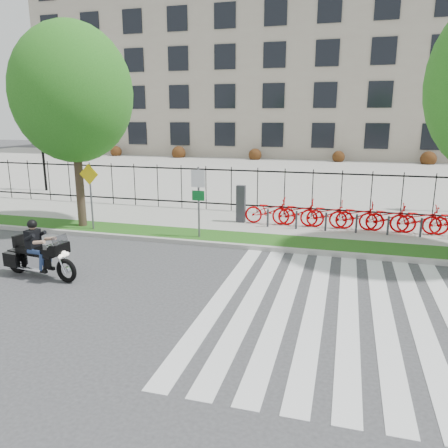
# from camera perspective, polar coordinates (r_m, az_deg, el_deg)

# --- Properties ---
(ground) EXTENTS (120.00, 120.00, 0.00)m
(ground) POSITION_cam_1_polar(r_m,az_deg,el_deg) (11.66, -10.80, -8.22)
(ground) COLOR #363639
(ground) RESTS_ON ground
(curb) EXTENTS (60.00, 0.20, 0.15)m
(curb) POSITION_cam_1_polar(r_m,az_deg,el_deg) (15.20, -3.97, -2.43)
(curb) COLOR #A3A19A
(curb) RESTS_ON ground
(grass_verge) EXTENTS (60.00, 1.50, 0.15)m
(grass_verge) POSITION_cam_1_polar(r_m,az_deg,el_deg) (15.97, -2.95, -1.61)
(grass_verge) COLOR #195214
(grass_verge) RESTS_ON ground
(sidewalk) EXTENTS (60.00, 3.50, 0.15)m
(sidewalk) POSITION_cam_1_polar(r_m,az_deg,el_deg) (18.28, -0.45, 0.41)
(sidewalk) COLOR gray
(sidewalk) RESTS_ON ground
(plaza) EXTENTS (80.00, 34.00, 0.10)m
(plaza) POSITION_cam_1_polar(r_m,az_deg,el_deg) (35.24, 7.57, 6.79)
(plaza) COLOR gray
(plaza) RESTS_ON ground
(crosswalk_stripes) EXTENTS (5.70, 8.00, 0.01)m
(crosswalk_stripes) POSITION_cam_1_polar(r_m,az_deg,el_deg) (10.56, 13.85, -10.79)
(crosswalk_stripes) COLOR silver
(crosswalk_stripes) RESTS_ON ground
(iron_fence) EXTENTS (30.00, 0.06, 2.00)m
(iron_fence) POSITION_cam_1_polar(r_m,az_deg,el_deg) (19.72, 0.96, 4.59)
(iron_fence) COLOR black
(iron_fence) RESTS_ON sidewalk
(office_building) EXTENTS (60.00, 21.90, 20.15)m
(office_building) POSITION_cam_1_polar(r_m,az_deg,el_deg) (55.05, 11.12, 19.53)
(office_building) COLOR #A29482
(office_building) RESTS_ON ground
(lamp_post_left) EXTENTS (1.06, 0.70, 4.25)m
(lamp_post_left) POSITION_cam_1_polar(r_m,az_deg,el_deg) (27.50, -22.76, 10.48)
(lamp_post_left) COLOR black
(lamp_post_left) RESTS_ON ground
(street_tree_1) EXTENTS (4.41, 4.41, 7.55)m
(street_tree_1) POSITION_cam_1_polar(r_m,az_deg,el_deg) (17.63, -19.19, 15.81)
(street_tree_1) COLOR #37261E
(street_tree_1) RESTS_ON grass_verge
(bike_share_station) EXTENTS (8.99, 0.89, 1.50)m
(bike_share_station) POSITION_cam_1_polar(r_m,az_deg,el_deg) (17.22, 16.75, 1.04)
(bike_share_station) COLOR #2D2D33
(bike_share_station) RESTS_ON sidewalk
(sign_pole_regulatory) EXTENTS (0.50, 0.09, 2.50)m
(sign_pole_regulatory) POSITION_cam_1_polar(r_m,az_deg,el_deg) (15.25, -3.36, 4.06)
(sign_pole_regulatory) COLOR #59595B
(sign_pole_regulatory) RESTS_ON grass_verge
(sign_pole_warning) EXTENTS (0.78, 0.09, 2.49)m
(sign_pole_warning) POSITION_cam_1_polar(r_m,az_deg,el_deg) (17.13, -17.08, 4.56)
(sign_pole_warning) COLOR #59595B
(sign_pole_warning) RESTS_ON grass_verge
(motorcycle_rider) EXTENTS (2.53, 0.92, 1.96)m
(motorcycle_rider) POSITION_cam_1_polar(r_m,az_deg,el_deg) (13.02, -23.00, -3.70)
(motorcycle_rider) COLOR black
(motorcycle_rider) RESTS_ON ground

